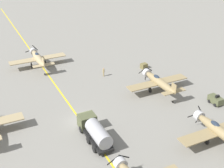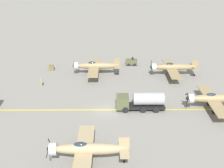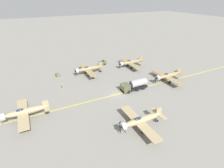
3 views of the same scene
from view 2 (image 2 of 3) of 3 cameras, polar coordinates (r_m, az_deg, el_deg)
ground_plane at (r=51.60m, az=-0.59°, el=-4.74°), size 400.00×400.00×0.00m
taxiway_stripe at (r=51.60m, az=-0.59°, el=-4.74°), size 0.30×160.00×0.01m
airplane_mid_right at (r=65.88m, az=-3.03°, el=3.33°), size 12.00×9.98×3.65m
airplane_mid_left at (r=38.47m, az=-4.64°, el=-11.78°), size 12.00×9.98×3.65m
airplane_near_right at (r=66.24m, az=11.10°, el=3.04°), size 12.00×9.98×3.65m
airplane_near_center at (r=53.51m, az=18.35°, el=-2.54°), size 12.00×9.98×3.65m
fuel_tanker at (r=51.30m, az=5.16°, el=-3.13°), size 2.67×8.00×2.98m
tow_tractor at (r=72.39m, az=3.58°, el=4.09°), size 1.57×2.60×1.79m
ground_crew_walking at (r=61.68m, az=-12.81°, el=0.42°), size 0.40×0.40×1.85m
supply_crate_mid_lane at (r=70.34m, az=-11.02°, el=2.93°), size 1.43×1.24×1.09m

